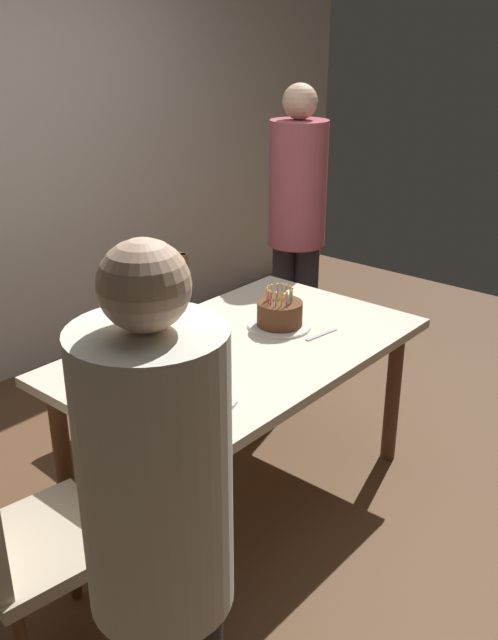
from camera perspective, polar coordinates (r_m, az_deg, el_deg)
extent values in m
plane|color=brown|center=(3.28, -0.58, -13.82)|extent=(6.40, 6.40, 0.00)
cube|color=beige|center=(2.91, -0.64, -2.47)|extent=(1.54, 0.94, 0.04)
cylinder|color=#56331E|center=(2.48, -4.55, -17.70)|extent=(0.07, 0.07, 0.69)
cylinder|color=#56331E|center=(3.39, 11.70, -6.05)|extent=(0.07, 0.07, 0.69)
cylinder|color=#56331E|center=(2.95, -14.99, -11.13)|extent=(0.07, 0.07, 0.69)
cylinder|color=#56331E|center=(3.74, 1.88, -2.64)|extent=(0.07, 0.07, 0.69)
cylinder|color=silver|center=(3.08, 2.46, -0.45)|extent=(0.28, 0.28, 0.01)
cylinder|color=#563019|center=(3.06, 2.48, 0.57)|extent=(0.20, 0.20, 0.11)
cylinder|color=#F2994C|center=(3.07, 3.07, 2.29)|extent=(0.01, 0.01, 0.05)
sphere|color=#FFC64C|center=(3.06, 3.08, 2.88)|extent=(0.01, 0.01, 0.01)
cylinder|color=#66CC72|center=(3.08, 2.72, 2.35)|extent=(0.01, 0.01, 0.05)
sphere|color=#FFC64C|center=(3.07, 2.73, 2.93)|extent=(0.01, 0.01, 0.01)
cylinder|color=#D872CC|center=(3.08, 2.34, 2.36)|extent=(0.01, 0.01, 0.05)
sphere|color=#FFC64C|center=(3.07, 2.35, 2.94)|extent=(0.01, 0.01, 0.01)
cylinder|color=#F2994C|center=(3.07, 1.87, 2.29)|extent=(0.01, 0.01, 0.05)
sphere|color=#FFC64C|center=(3.06, 1.87, 2.88)|extent=(0.01, 0.01, 0.01)
cylinder|color=#66CC72|center=(3.05, 1.59, 2.18)|extent=(0.01, 0.01, 0.05)
sphere|color=#FFC64C|center=(3.04, 1.59, 2.77)|extent=(0.01, 0.01, 0.01)
cylinder|color=#F2994C|center=(3.03, 1.46, 1.99)|extent=(0.01, 0.01, 0.05)
sphere|color=#FFC64C|center=(3.01, 1.47, 2.58)|extent=(0.01, 0.01, 0.01)
cylinder|color=#E54C4C|center=(3.00, 1.60, 1.82)|extent=(0.01, 0.01, 0.05)
sphere|color=#FFC64C|center=(2.99, 1.60, 2.42)|extent=(0.01, 0.01, 0.01)
cylinder|color=#E54C4C|center=(2.99, 1.78, 1.73)|extent=(0.01, 0.01, 0.05)
sphere|color=#FFC64C|center=(2.98, 1.79, 2.33)|extent=(0.01, 0.01, 0.01)
cylinder|color=#66CC72|center=(2.98, 2.21, 1.64)|extent=(0.01, 0.01, 0.05)
sphere|color=#FFC64C|center=(2.97, 2.22, 2.24)|extent=(0.01, 0.01, 0.01)
cylinder|color=yellow|center=(2.98, 2.67, 1.62)|extent=(0.01, 0.01, 0.05)
sphere|color=#FFC64C|center=(2.97, 2.68, 2.22)|extent=(0.01, 0.01, 0.01)
cylinder|color=#D872CC|center=(2.99, 3.11, 1.67)|extent=(0.01, 0.01, 0.05)
sphere|color=#FFC64C|center=(2.97, 3.12, 2.28)|extent=(0.01, 0.01, 0.01)
cylinder|color=#66CC72|center=(3.01, 3.46, 1.82)|extent=(0.01, 0.01, 0.05)
sphere|color=#FFC64C|center=(3.00, 3.48, 2.42)|extent=(0.01, 0.01, 0.01)
cylinder|color=#F2994C|center=(3.03, 3.54, 2.01)|extent=(0.01, 0.01, 0.05)
sphere|color=#FFC64C|center=(3.02, 3.56, 2.61)|extent=(0.01, 0.01, 0.01)
cylinder|color=#4C7FE5|center=(3.06, 3.40, 2.17)|extent=(0.01, 0.01, 0.05)
sphere|color=#FFC64C|center=(3.04, 3.41, 2.76)|extent=(0.01, 0.01, 0.01)
cylinder|color=silver|center=(2.49, -3.41, -6.44)|extent=(0.22, 0.22, 0.01)
cylinder|color=silver|center=(2.98, -4.68, -1.38)|extent=(0.22, 0.22, 0.01)
cube|color=silver|center=(2.39, -6.04, -7.92)|extent=(0.18, 0.02, 0.01)
cube|color=silver|center=(2.87, -6.65, -2.52)|extent=(0.18, 0.05, 0.01)
cube|color=silver|center=(3.01, 5.95, -1.21)|extent=(0.18, 0.04, 0.01)
cube|color=tan|center=(3.57, -9.52, -2.42)|extent=(0.46, 0.46, 0.05)
cylinder|color=#56331E|center=(3.72, -12.97, -5.74)|extent=(0.04, 0.04, 0.42)
cylinder|color=#56331E|center=(3.47, -9.78, -7.66)|extent=(0.04, 0.04, 0.42)
cylinder|color=#56331E|center=(3.89, -8.84, -4.08)|extent=(0.04, 0.04, 0.42)
cylinder|color=#56331E|center=(3.66, -5.53, -5.77)|extent=(0.04, 0.04, 0.42)
cylinder|color=#56331E|center=(3.72, -9.02, 2.83)|extent=(0.04, 0.04, 0.50)
cylinder|color=#56331E|center=(3.46, -5.35, 1.45)|extent=(0.04, 0.04, 0.50)
cube|color=#56331E|center=(3.52, -7.43, 5.52)|extent=(0.06, 0.40, 0.06)
cube|color=tan|center=(2.40, -16.61, -17.14)|extent=(0.50, 0.50, 0.05)
cylinder|color=#56331E|center=(2.49, -10.35, -21.94)|extent=(0.04, 0.04, 0.42)
cylinder|color=#56331E|center=(2.72, -14.33, -17.83)|extent=(0.04, 0.04, 0.42)
cylinder|color=silver|center=(1.49, -7.66, -12.35)|extent=(0.32, 0.32, 0.65)
sphere|color=#D8AD8C|center=(1.29, -8.61, 2.81)|extent=(0.18, 0.18, 0.18)
cylinder|color=#262328|center=(4.13, 2.85, 0.82)|extent=(0.14, 0.14, 0.82)
cylinder|color=#262328|center=(4.11, 4.63, 0.65)|extent=(0.14, 0.14, 0.82)
cylinder|color=#A54C59|center=(3.90, 4.02, 11.05)|extent=(0.32, 0.32, 0.68)
sphere|color=#D8AD8C|center=(3.83, 4.21, 17.45)|extent=(0.19, 0.19, 0.19)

